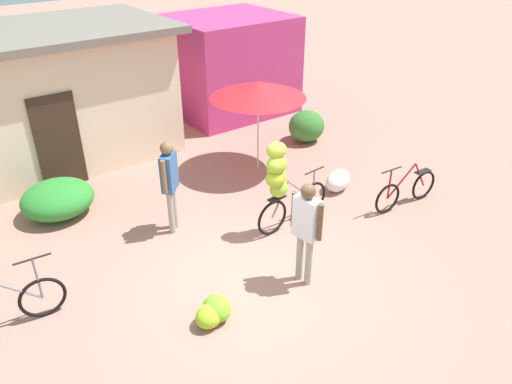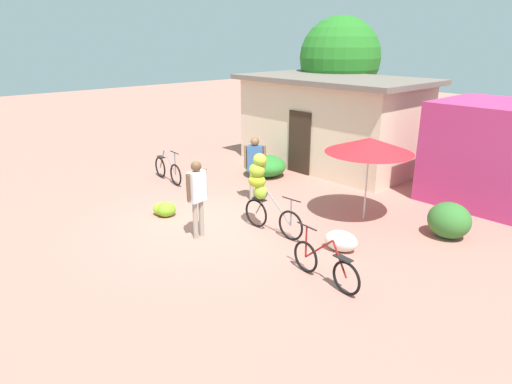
% 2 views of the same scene
% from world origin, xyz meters
% --- Properties ---
extents(ground_plane, '(60.00, 60.00, 0.00)m').
position_xyz_m(ground_plane, '(0.00, 0.00, 0.00)').
color(ground_plane, '#B17263').
extents(building_low, '(6.29, 3.59, 2.97)m').
position_xyz_m(building_low, '(-1.50, 6.37, 1.50)').
color(building_low, beige).
rests_on(building_low, ground).
extents(shop_pink, '(3.20, 2.80, 2.65)m').
position_xyz_m(shop_pink, '(3.91, 6.59, 1.32)').
color(shop_pink, '#B8336F').
rests_on(shop_pink, ground).
extents(tree_behind_building, '(3.02, 3.02, 4.98)m').
position_xyz_m(tree_behind_building, '(-2.90, 8.48, 3.46)').
color(tree_behind_building, brown).
rests_on(tree_behind_building, ground).
extents(hedge_bush_front_left, '(1.36, 1.28, 0.66)m').
position_xyz_m(hedge_bush_front_left, '(-1.99, 3.76, 0.33)').
color(hedge_bush_front_left, '#2D802E').
rests_on(hedge_bush_front_left, ground).
extents(hedge_bush_front_right, '(0.94, 0.84, 0.80)m').
position_xyz_m(hedge_bush_front_right, '(4.15, 3.50, 0.40)').
color(hedge_bush_front_right, '#36722E').
rests_on(hedge_bush_front_right, ground).
extents(market_umbrella, '(2.06, 2.06, 2.01)m').
position_xyz_m(market_umbrella, '(2.26, 3.04, 1.83)').
color(market_umbrella, beige).
rests_on(market_umbrella, ground).
extents(bicycle_leftmost, '(1.69, 0.23, 1.03)m').
position_xyz_m(bicycle_leftmost, '(-3.56, 1.15, 0.36)').
color(bicycle_leftmost, black).
rests_on(bicycle_leftmost, ground).
extents(bicycle_near_pile, '(1.72, 0.45, 1.77)m').
position_xyz_m(bicycle_near_pile, '(1.05, 0.77, 1.02)').
color(bicycle_near_pile, black).
rests_on(bicycle_near_pile, ground).
extents(bicycle_center_loaded, '(1.62, 0.21, 0.94)m').
position_xyz_m(bicycle_center_loaded, '(3.56, -0.04, 0.34)').
color(bicycle_center_loaded, black).
rests_on(bicycle_center_loaded, ground).
extents(banana_pile_on_ground, '(0.68, 0.58, 0.36)m').
position_xyz_m(banana_pile_on_ground, '(-1.17, -0.45, 0.17)').
color(banana_pile_on_ground, '#97BF25').
rests_on(banana_pile_on_ground, ground).
extents(produce_sack, '(0.80, 0.63, 0.44)m').
position_xyz_m(produce_sack, '(2.97, 1.21, 0.22)').
color(produce_sack, silver).
rests_on(produce_sack, ground).
extents(person_vendor, '(0.26, 0.57, 1.74)m').
position_xyz_m(person_vendor, '(0.43, -0.56, 1.07)').
color(person_vendor, gray).
rests_on(person_vendor, ground).
extents(person_bystander, '(0.44, 0.42, 1.75)m').
position_xyz_m(person_bystander, '(-0.49, 1.96, 1.08)').
color(person_bystander, gray).
rests_on(person_bystander, ground).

